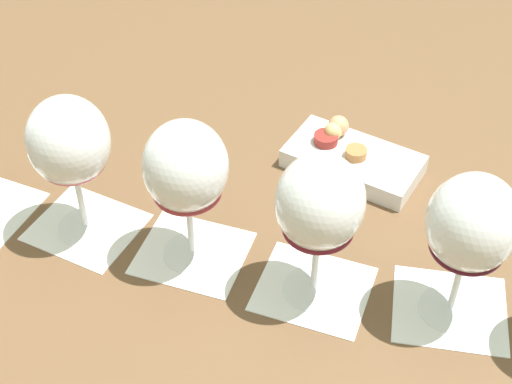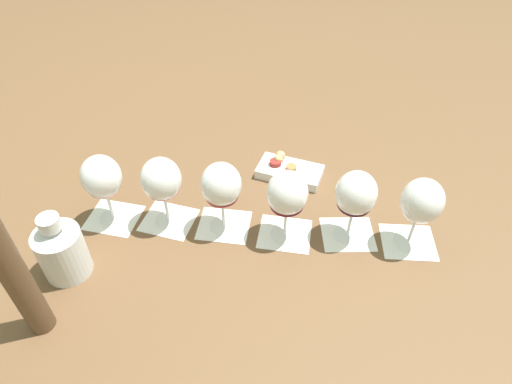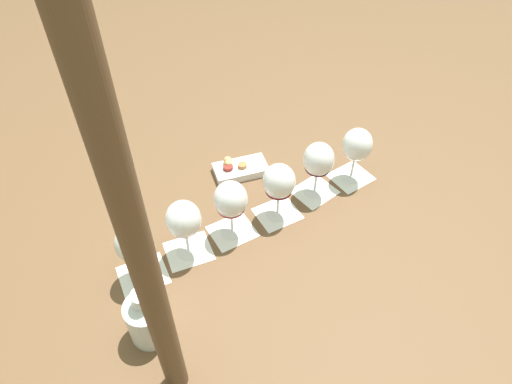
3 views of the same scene
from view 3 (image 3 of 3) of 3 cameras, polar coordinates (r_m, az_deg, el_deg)
The scene contains 16 objects.
ground_plane at distance 1.31m, azimuth 0.05°, elevation -3.72°, with size 8.00×8.00×0.00m, color brown.
tasting_card_0 at distance 1.23m, azimuth -13.91°, elevation -10.03°, with size 0.16×0.16×0.00m.
tasting_card_1 at distance 1.26m, azimuth -8.39°, elevation -7.31°, with size 0.16×0.16×0.00m.
tasting_card_2 at distance 1.29m, azimuth -2.97°, elevation -4.92°, with size 0.16×0.16×0.00m.
tasting_card_3 at distance 1.33m, azimuth 2.69°, elevation -2.69°, with size 0.16×0.16×0.00m.
tasting_card_4 at distance 1.40m, azimuth 7.31°, elevation 0.07°, with size 0.15×0.16×0.00m.
tasting_card_5 at distance 1.47m, azimuth 11.76°, elevation 1.87°, with size 0.16×0.16×0.00m.
wine_glass_0 at distance 1.14m, azimuth -14.98°, elevation -6.48°, with size 0.09×0.09×0.18m.
wine_glass_1 at distance 1.16m, azimuth -9.03°, elevation -3.62°, with size 0.09×0.09×0.18m.
wine_glass_2 at distance 1.19m, azimuth -3.19°, elevation -1.13°, with size 0.09×0.09×0.18m.
wine_glass_3 at distance 1.24m, azimuth 2.89°, elevation 1.14°, with size 0.09×0.09×0.18m.
wine_glass_4 at distance 1.32m, azimuth 7.80°, elevation 3.85°, with size 0.09×0.09×0.18m.
wine_glass_5 at distance 1.39m, azimuth 12.50°, elevation 5.55°, with size 0.09×0.09×0.18m.
ceramic_vase at distance 1.08m, azimuth -13.38°, elevation -14.92°, with size 0.10×0.10×0.16m.
snack_dish at distance 1.44m, azimuth -2.08°, elevation 2.93°, with size 0.18×0.17×0.05m.
umbrella_pole at distance 0.68m, azimuth -14.90°, elevation -6.02°, with size 0.05×0.05×0.96m.
Camera 3 is at (0.30, -0.80, 0.99)m, focal length 32.00 mm.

